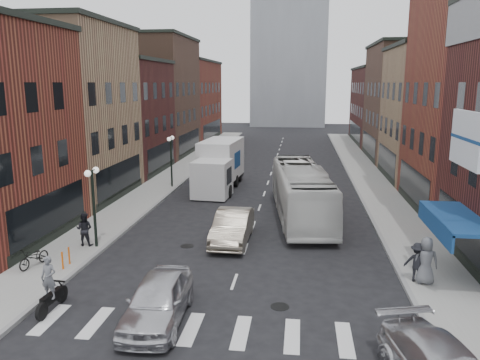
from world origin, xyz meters
name	(u,v)px	position (x,y,z in m)	size (l,w,h in m)	color
ground	(231,292)	(0.00, 0.00, 0.00)	(160.00, 160.00, 0.00)	black
sidewalk_left	(172,177)	(-8.50, 22.00, 0.07)	(3.00, 74.00, 0.15)	gray
sidewalk_right	(371,182)	(8.50, 22.00, 0.07)	(3.00, 74.00, 0.15)	gray
curb_left	(189,178)	(-7.00, 22.00, 0.00)	(0.20, 74.00, 0.16)	gray
curb_right	(352,182)	(7.00, 22.00, 0.00)	(0.20, 74.00, 0.16)	gray
crosswalk_stripes	(218,331)	(0.00, -3.00, 0.00)	(12.00, 2.20, 0.01)	silver
bldg_left_mid_a	(49,112)	(-14.99, 14.00, 6.15)	(10.30, 10.20, 12.30)	#9C7456
bldg_left_mid_b	(108,116)	(-14.99, 24.00, 5.15)	(10.30, 10.20, 10.30)	#431818
bldg_left_far_a	(146,96)	(-14.99, 35.00, 6.65)	(10.30, 12.20, 13.30)	brown
bldg_left_far_b	(178,101)	(-14.99, 49.00, 5.65)	(10.30, 16.20, 11.30)	maroon
bldg_right_mid_b	(451,114)	(14.99, 24.00, 5.65)	(10.30, 10.20, 11.30)	#9C7456
bldg_right_far_a	(419,102)	(14.99, 35.00, 6.15)	(10.30, 12.20, 12.30)	brown
bldg_right_far_b	(394,106)	(14.99, 49.00, 5.15)	(10.30, 16.20, 10.30)	#431818
awning_blue	(452,219)	(8.93, 2.50, 2.63)	(1.80, 5.00, 0.78)	navy
billboard_sign	(468,141)	(8.59, 0.50, 6.13)	(1.52, 3.00, 3.70)	black
streetlamp_near	(93,193)	(-7.40, 4.00, 2.91)	(0.32, 1.22, 4.11)	black
streetlamp_far	(171,152)	(-7.40, 18.00, 2.91)	(0.32, 1.22, 4.11)	black
bike_rack	(66,258)	(-7.60, 1.30, 0.55)	(0.08, 0.68, 0.80)	#D8590C
box_truck	(219,166)	(-3.64, 18.12, 1.84)	(3.04, 8.74, 3.73)	silver
motorcycle_rider	(50,286)	(-6.24, -2.41, 0.99)	(0.60, 2.07, 2.11)	black
transit_bus	(301,192)	(2.73, 10.97, 1.62)	(2.73, 11.66, 3.25)	silver
sedan_left_near	(158,300)	(-2.16, -2.62, 0.81)	(1.91, 4.74, 1.61)	silver
sedan_left_far	(233,227)	(-0.80, 6.00, 0.82)	(1.74, 4.99, 1.64)	#AA9D8A
parked_bicycle	(34,257)	(-9.00, 1.13, 0.59)	(0.59, 1.68, 0.88)	black
ped_left_solo	(84,229)	(-8.02, 4.07, 1.00)	(0.82, 0.48, 1.70)	black
ped_right_a	(417,262)	(7.48, 1.69, 0.98)	(1.07, 0.53, 1.65)	black
ped_right_c	(426,261)	(7.76, 1.52, 1.13)	(0.96, 0.62, 1.95)	#595B61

